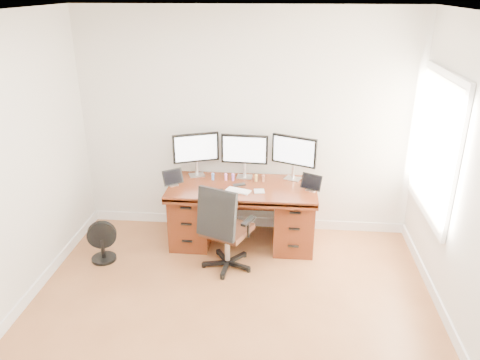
# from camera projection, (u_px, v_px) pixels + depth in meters

# --- Properties ---
(ground) EXTENTS (4.50, 4.50, 0.00)m
(ground) POSITION_uv_depth(u_px,v_px,m) (224.00, 349.00, 4.02)
(ground) COLOR #925D38
(ground) RESTS_ON ground
(back_wall) EXTENTS (4.00, 0.10, 2.70)m
(back_wall) POSITION_uv_depth(u_px,v_px,m) (246.00, 125.00, 5.56)
(back_wall) COLOR silver
(back_wall) RESTS_ON ground
(desk) EXTENTS (1.70, 0.80, 0.75)m
(desk) POSITION_uv_depth(u_px,v_px,m) (243.00, 212.00, 5.54)
(desk) COLOR #542210
(desk) RESTS_ON ground
(office_chair) EXTENTS (0.70, 0.70, 1.00)m
(office_chair) POSITION_uv_depth(u_px,v_px,m) (225.00, 242.00, 5.04)
(office_chair) COLOR black
(office_chair) RESTS_ON ground
(floor_fan) EXTENTS (0.33, 0.28, 0.47)m
(floor_fan) POSITION_uv_depth(u_px,v_px,m) (102.00, 242.00, 5.23)
(floor_fan) COLOR black
(floor_fan) RESTS_ON ground
(monitor_left) EXTENTS (0.52, 0.23, 0.53)m
(monitor_left) POSITION_uv_depth(u_px,v_px,m) (196.00, 149.00, 5.55)
(monitor_left) COLOR silver
(monitor_left) RESTS_ON desk
(monitor_center) EXTENTS (0.55, 0.15, 0.53)m
(monitor_center) POSITION_uv_depth(u_px,v_px,m) (245.00, 151.00, 5.50)
(monitor_center) COLOR silver
(monitor_center) RESTS_ON desk
(monitor_right) EXTENTS (0.52, 0.25, 0.53)m
(monitor_right) POSITION_uv_depth(u_px,v_px,m) (294.00, 152.00, 5.45)
(monitor_right) COLOR silver
(monitor_right) RESTS_ON desk
(tablet_left) EXTENTS (0.23, 0.20, 0.19)m
(tablet_left) POSITION_uv_depth(u_px,v_px,m) (173.00, 178.00, 5.37)
(tablet_left) COLOR silver
(tablet_left) RESTS_ON desk
(tablet_right) EXTENTS (0.24, 0.17, 0.19)m
(tablet_right) POSITION_uv_depth(u_px,v_px,m) (311.00, 183.00, 5.23)
(tablet_right) COLOR silver
(tablet_right) RESTS_ON desk
(keyboard) EXTENTS (0.30, 0.20, 0.01)m
(keyboard) POSITION_uv_depth(u_px,v_px,m) (238.00, 191.00, 5.24)
(keyboard) COLOR white
(keyboard) RESTS_ON desk
(trackpad) EXTENTS (0.13, 0.13, 0.01)m
(trackpad) POSITION_uv_depth(u_px,v_px,m) (259.00, 191.00, 5.23)
(trackpad) COLOR #B9BCC1
(trackpad) RESTS_ON desk
(drawing_tablet) EXTENTS (0.26, 0.20, 0.01)m
(drawing_tablet) POSITION_uv_depth(u_px,v_px,m) (213.00, 192.00, 5.21)
(drawing_tablet) COLOR black
(drawing_tablet) RESTS_ON desk
(phone) EXTENTS (0.15, 0.12, 0.01)m
(phone) POSITION_uv_depth(u_px,v_px,m) (239.00, 185.00, 5.40)
(phone) COLOR black
(phone) RESTS_ON desk
(figurine_blue) EXTENTS (0.04, 0.04, 0.09)m
(figurine_blue) POSITION_uv_depth(u_px,v_px,m) (213.00, 176.00, 5.53)
(figurine_blue) COLOR #5989EB
(figurine_blue) RESTS_ON desk
(figurine_pink) EXTENTS (0.04, 0.04, 0.09)m
(figurine_pink) POSITION_uv_depth(u_px,v_px,m) (226.00, 176.00, 5.52)
(figurine_pink) COLOR #F47CCA
(figurine_pink) RESTS_ON desk
(figurine_purple) EXTENTS (0.04, 0.04, 0.09)m
(figurine_purple) POSITION_uv_depth(u_px,v_px,m) (233.00, 177.00, 5.51)
(figurine_purple) COLOR #9E5BD1
(figurine_purple) RESTS_ON desk
(figurine_yellow) EXTENTS (0.04, 0.04, 0.09)m
(figurine_yellow) POSITION_uv_depth(u_px,v_px,m) (256.00, 177.00, 5.48)
(figurine_yellow) COLOR #DCB157
(figurine_yellow) RESTS_ON desk
(figurine_brown) EXTENTS (0.04, 0.04, 0.09)m
(figurine_brown) POSITION_uv_depth(u_px,v_px,m) (263.00, 178.00, 5.48)
(figurine_brown) COLOR brown
(figurine_brown) RESTS_ON desk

